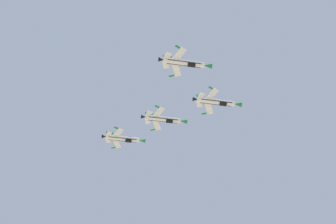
# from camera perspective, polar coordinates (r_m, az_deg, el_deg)

# --- Properties ---
(fighter_jet_lead) EXTENTS (15.75, 9.67, 5.08)m
(fighter_jet_lead) POSITION_cam_1_polar(r_m,az_deg,el_deg) (143.21, 6.20, 1.29)
(fighter_jet_lead) COLOR silver
(fighter_jet_left_wing) EXTENTS (15.75, 9.73, 5.02)m
(fighter_jet_left_wing) POSITION_cam_1_polar(r_m,az_deg,el_deg) (153.68, -0.53, -0.91)
(fighter_jet_left_wing) COLOR silver
(fighter_jet_right_wing) EXTENTS (15.75, 9.78, 4.97)m
(fighter_jet_right_wing) POSITION_cam_1_polar(r_m,az_deg,el_deg) (131.88, 2.15, 6.24)
(fighter_jet_right_wing) COLOR silver
(fighter_jet_left_outer) EXTENTS (15.75, 9.99, 4.71)m
(fighter_jet_left_outer) POSITION_cam_1_polar(r_m,az_deg,el_deg) (164.45, -5.67, -3.36)
(fighter_jet_left_outer) COLOR silver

